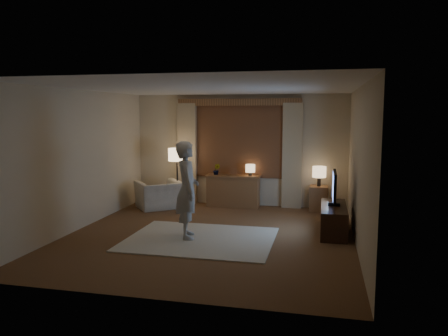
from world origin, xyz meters
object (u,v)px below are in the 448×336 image
(sideboard, at_px, (233,192))
(tv_stand, at_px, (333,219))
(armchair, at_px, (159,195))
(side_table, at_px, (319,199))
(person, at_px, (187,190))

(sideboard, distance_m, tv_stand, 2.89)
(armchair, height_order, side_table, armchair)
(armchair, xyz_separation_m, person, (1.37, -2.18, 0.55))
(tv_stand, bearing_deg, side_table, 99.27)
(person, bearing_deg, side_table, -59.93)
(armchair, distance_m, tv_stand, 4.05)
(armchair, xyz_separation_m, side_table, (3.56, 0.52, -0.03))
(sideboard, relative_size, person, 0.71)
(sideboard, bearing_deg, armchair, -160.42)
(sideboard, height_order, side_table, sideboard)
(armchair, bearing_deg, sideboard, 159.92)
(armchair, relative_size, person, 0.57)
(armchair, bearing_deg, side_table, 148.70)
(tv_stand, bearing_deg, person, -159.41)
(sideboard, distance_m, side_table, 1.95)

